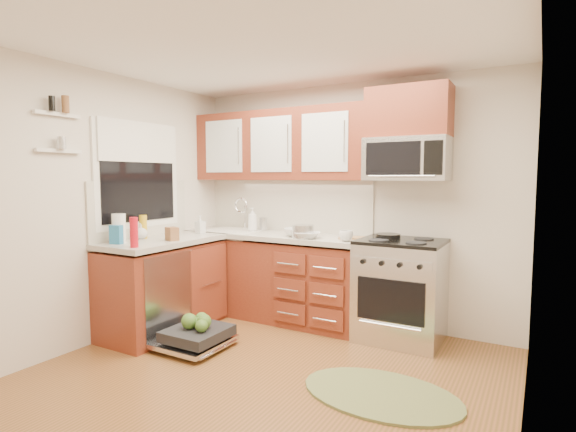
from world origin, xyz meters
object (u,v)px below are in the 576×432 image
Objects in this scene: cutting_board at (352,238)px; dishwasher at (194,337)px; skillet at (388,236)px; bowl_a at (307,235)px; paper_towel_roll at (119,228)px; stock_pot at (303,231)px; upper_cabinets at (279,146)px; bowl_b at (297,232)px; range at (400,290)px; cup at (346,236)px; sink at (233,241)px; rug at (381,394)px; microwave at (407,159)px.

dishwasher is at bearing -132.06° from cutting_board.
skillet is 0.93× the size of bowl_a.
paper_towel_roll reaches higher than skillet.
stock_pot is at bearing 177.29° from bowl_a.
stock_pot is (0.60, 0.95, 0.89)m from dishwasher.
bowl_b is at bearing -34.55° from upper_cabinets.
range is 0.68m from cutting_board.
cup reaches higher than dishwasher.
sink is 2.29× the size of bowl_b.
cutting_board is (-0.69, 1.17, 0.92)m from rug.
bowl_a is at bearing -164.23° from skillet.
bowl_b is (-0.11, 0.08, -0.02)m from stock_pot.
range is 1.23m from microwave.
paper_towel_roll is 2.07× the size of cup.
paper_towel_roll is at bearing -148.16° from cup.
upper_cabinets reaches higher than sink.
bowl_a reaches higher than dishwasher.
cutting_board reaches higher than dishwasher.
stock_pot is (-0.94, -0.18, 0.52)m from range.
paper_towel_roll is (-0.35, -1.29, 0.26)m from sink.
skillet is 0.40m from cup.
rug is at bearing -74.22° from skillet.
sink is 1.44m from cutting_board.
stock_pot is 0.13m from bowl_b.
cup reaches higher than range.
dishwasher is at bearing -140.93° from microwave.
microwave is 1.09× the size of dishwasher.
microwave is at bearing -1.02° from upper_cabinets.
bowl_a is at bearing -161.53° from microwave.
range reaches higher than dishwasher.
dishwasher is 5.37× the size of cup.
dishwasher is (-0.13, -1.27, -1.77)m from upper_cabinets.
cup is (1.80, 1.12, -0.08)m from paper_towel_roll.
rug is (0.19, -1.27, -1.69)m from microwave.
upper_cabinets is 8.01× the size of cutting_board.
skillet reaches higher than sink.
cup reaches higher than bowl_b.
range is at bearing 5.42° from bowl_b.
cup is at bearing 124.74° from rug.
microwave is 2.81× the size of bowl_b.
bowl_b is at bearing 144.62° from stock_pot.
dishwasher is 1.67m from cup.
bowl_b is at bearing 153.58° from bowl_a.
upper_cabinets reaches higher than microwave.
upper_cabinets is 2.78m from rug.
range is 1.03m from bowl_a.
sink is 2.46× the size of bowl_a.
stock_pot is (-0.80, -0.21, 0.02)m from skillet.
rug is 4.44× the size of cutting_board.
rug is 4.22× the size of paper_towel_roll.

